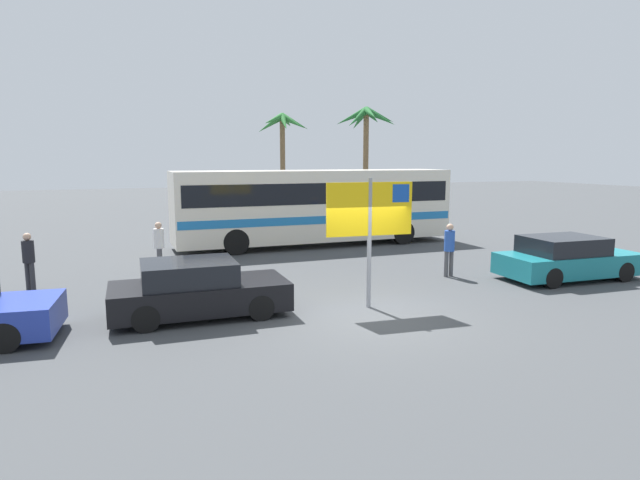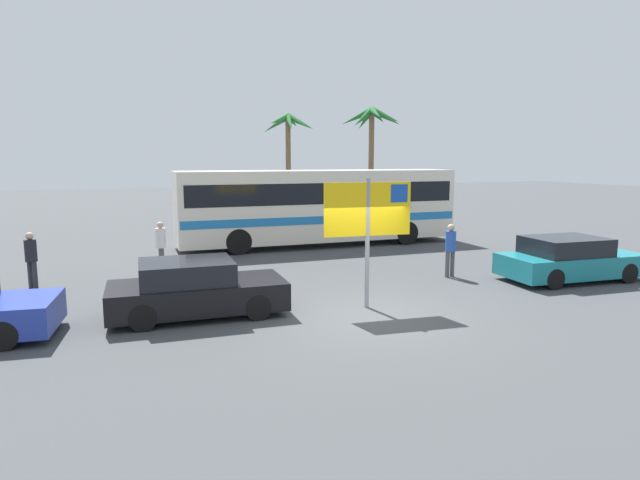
% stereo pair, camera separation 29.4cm
% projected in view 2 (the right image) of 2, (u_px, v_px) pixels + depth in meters
% --- Properties ---
extents(ground, '(120.00, 120.00, 0.00)m').
position_uv_depth(ground, '(369.00, 317.00, 12.42)').
color(ground, '#424447').
extents(bus_front_coach, '(11.77, 2.55, 3.17)m').
position_uv_depth(bus_front_coach, '(318.00, 203.00, 22.57)').
color(bus_front_coach, silver).
rests_on(bus_front_coach, ground).
extents(ferry_sign, '(2.20, 0.24, 3.20)m').
position_uv_depth(ferry_sign, '(370.00, 214.00, 12.91)').
color(ferry_sign, gray).
rests_on(ferry_sign, ground).
extents(car_black, '(4.07, 1.89, 1.32)m').
position_uv_depth(car_black, '(195.00, 289.00, 12.46)').
color(car_black, black).
rests_on(car_black, ground).
extents(car_teal, '(4.35, 2.05, 1.32)m').
position_uv_depth(car_teal, '(569.00, 260.00, 16.13)').
color(car_teal, '#19757F').
rests_on(car_teal, ground).
extents(pedestrian_near_sign, '(0.32, 0.32, 1.62)m').
position_uv_depth(pedestrian_near_sign, '(31.00, 256.00, 15.01)').
color(pedestrian_near_sign, '#2D2D33').
rests_on(pedestrian_near_sign, ground).
extents(pedestrian_crossing_lot, '(0.32, 0.32, 1.65)m').
position_uv_depth(pedestrian_crossing_lot, '(161.00, 242.00, 17.27)').
color(pedestrian_crossing_lot, '#4C4C51').
rests_on(pedestrian_crossing_lot, ground).
extents(pedestrian_by_bus, '(0.32, 0.32, 1.67)m').
position_uv_depth(pedestrian_by_bus, '(450.00, 246.00, 16.49)').
color(pedestrian_by_bus, '#4C4C51').
rests_on(pedestrian_by_bus, ground).
extents(palm_tree_seaside, '(3.62, 3.76, 6.67)m').
position_uv_depth(palm_tree_seaside, '(372.00, 127.00, 31.23)').
color(palm_tree_seaside, brown).
rests_on(palm_tree_seaside, ground).
extents(palm_tree_inland, '(3.33, 3.53, 6.46)m').
position_uv_depth(palm_tree_inland, '(288.00, 132.00, 33.00)').
color(palm_tree_inland, brown).
rests_on(palm_tree_inland, ground).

